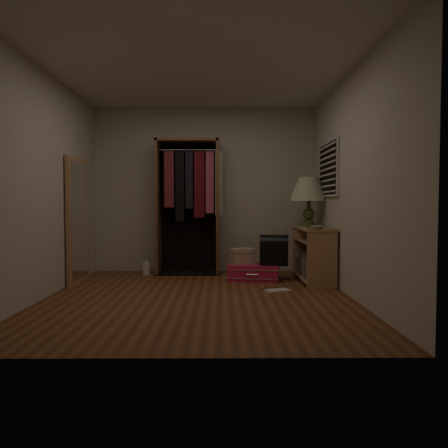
{
  "coord_description": "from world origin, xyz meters",
  "views": [
    {
      "loc": [
        0.26,
        -4.98,
        1.07
      ],
      "look_at": [
        0.3,
        0.95,
        0.8
      ],
      "focal_mm": 35.0,
      "sensor_mm": 36.0,
      "label": 1
    }
  ],
  "objects": [
    {
      "name": "open_wardrobe",
      "position": [
        -0.22,
        1.77,
        1.21
      ],
      "size": [
        1.01,
        0.5,
        2.05
      ],
      "color": "brown",
      "rests_on": "ground"
    },
    {
      "name": "white_jug",
      "position": [
        -0.87,
        1.6,
        0.09
      ],
      "size": [
        0.15,
        0.15,
        0.22
      ],
      "rotation": [
        0.0,
        0.0,
        -0.3
      ],
      "color": "silver",
      "rests_on": "ground"
    },
    {
      "name": "room_walls",
      "position": [
        0.08,
        0.04,
        1.5
      ],
      "size": [
        3.52,
        4.02,
        2.6
      ],
      "color": "beige",
      "rests_on": "ground"
    },
    {
      "name": "ground",
      "position": [
        0.0,
        0.0,
        0.0
      ],
      "size": [
        4.0,
        4.0,
        0.0
      ],
      "primitive_type": "plane",
      "color": "brown",
      "rests_on": "ground"
    },
    {
      "name": "black_bag",
      "position": [
        1.0,
        1.11,
        0.44
      ],
      "size": [
        0.42,
        0.31,
        0.42
      ],
      "rotation": [
        0.0,
        0.0,
        -0.16
      ],
      "color": "black",
      "rests_on": "pink_suitcase"
    },
    {
      "name": "brass_tray",
      "position": [
        1.54,
        0.94,
        0.76
      ],
      "size": [
        0.29,
        0.29,
        0.01
      ],
      "rotation": [
        0.0,
        0.0,
        -0.41
      ],
      "color": "olive",
      "rests_on": "console_bookshelf"
    },
    {
      "name": "console_bookshelf",
      "position": [
        1.53,
        1.04,
        0.39
      ],
      "size": [
        0.42,
        1.12,
        0.75
      ],
      "color": "#AB7E52",
      "rests_on": "ground"
    },
    {
      "name": "train_case",
      "position": [
        0.57,
        1.23,
        0.33
      ],
      "size": [
        0.37,
        0.3,
        0.23
      ],
      "rotation": [
        0.0,
        0.0,
        0.26
      ],
      "color": "tan",
      "rests_on": "pink_suitcase"
    },
    {
      "name": "table_lamp",
      "position": [
        1.54,
        1.38,
        1.27
      ],
      "size": [
        0.64,
        0.64,
        0.71
      ],
      "rotation": [
        0.0,
        0.0,
        0.13
      ],
      "color": "#3E5228",
      "rests_on": "console_bookshelf"
    },
    {
      "name": "floor_mirror",
      "position": [
        -1.7,
        1.0,
        0.85
      ],
      "size": [
        0.06,
        0.8,
        1.7
      ],
      "color": "tan",
      "rests_on": "ground"
    },
    {
      "name": "pink_suitcase",
      "position": [
        0.73,
        1.17,
        0.11
      ],
      "size": [
        0.8,
        0.63,
        0.22
      ],
      "rotation": [
        0.0,
        0.0,
        -0.17
      ],
      "color": "#C41748",
      "rests_on": "ground"
    },
    {
      "name": "ceramic_bowl",
      "position": [
        1.49,
        0.59,
        0.77
      ],
      "size": [
        0.22,
        0.22,
        0.04
      ],
      "primitive_type": "imported",
      "rotation": [
        0.0,
        0.0,
        0.32
      ],
      "color": "#ABCBA9",
      "rests_on": "console_bookshelf"
    },
    {
      "name": "floor_book",
      "position": [
        0.94,
        0.34,
        0.01
      ],
      "size": [
        0.35,
        0.32,
        0.03
      ],
      "rotation": [
        0.0,
        0.0,
        0.39
      ],
      "color": "beige",
      "rests_on": "ground"
    }
  ]
}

